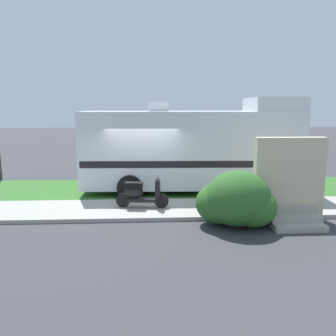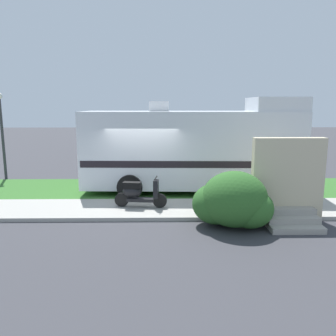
{
  "view_description": "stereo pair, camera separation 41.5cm",
  "coord_description": "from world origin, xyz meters",
  "px_view_note": "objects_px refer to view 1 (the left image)",
  "views": [
    {
      "loc": [
        0.31,
        -11.45,
        3.28
      ],
      "look_at": [
        0.91,
        0.3,
        1.1
      ],
      "focal_mm": 36.29,
      "sensor_mm": 36.0,
      "label": 1
    },
    {
      "loc": [
        0.72,
        -11.46,
        3.28
      ],
      "look_at": [
        0.91,
        0.3,
        1.1
      ],
      "focal_mm": 36.29,
      "sensor_mm": 36.0,
      "label": 2
    }
  ],
  "objects_px": {
    "pickup_truck_far": "(132,144)",
    "motorhome_rv": "(193,148)",
    "pickup_truck_near": "(192,151)",
    "bicycle": "(230,198)",
    "scooter": "(140,193)",
    "bottle_green": "(257,200)"
  },
  "relations": [
    {
      "from": "motorhome_rv",
      "to": "bicycle",
      "type": "xyz_separation_m",
      "value": [
        0.81,
        -2.74,
        -1.19
      ]
    },
    {
      "from": "pickup_truck_near",
      "to": "pickup_truck_far",
      "type": "height_order",
      "value": "pickup_truck_far"
    },
    {
      "from": "pickup_truck_near",
      "to": "pickup_truck_far",
      "type": "xyz_separation_m",
      "value": [
        -3.29,
        2.98,
        0.06
      ]
    },
    {
      "from": "motorhome_rv",
      "to": "scooter",
      "type": "xyz_separation_m",
      "value": [
        -1.94,
        -2.35,
        -1.11
      ]
    },
    {
      "from": "motorhome_rv",
      "to": "bottle_green",
      "type": "distance_m",
      "value": 3.13
    },
    {
      "from": "pickup_truck_far",
      "to": "motorhome_rv",
      "type": "bearing_deg",
      "value": -70.81
    },
    {
      "from": "scooter",
      "to": "pickup_truck_far",
      "type": "distance_m",
      "value": 10.27
    },
    {
      "from": "scooter",
      "to": "pickup_truck_far",
      "type": "relative_size",
      "value": 0.29
    },
    {
      "from": "motorhome_rv",
      "to": "pickup_truck_far",
      "type": "bearing_deg",
      "value": 109.19
    },
    {
      "from": "bicycle",
      "to": "bottle_green",
      "type": "distance_m",
      "value": 1.29
    },
    {
      "from": "bottle_green",
      "to": "motorhome_rv",
      "type": "bearing_deg",
      "value": 132.29
    },
    {
      "from": "pickup_truck_far",
      "to": "scooter",
      "type": "bearing_deg",
      "value": -85.51
    },
    {
      "from": "motorhome_rv",
      "to": "pickup_truck_near",
      "type": "bearing_deg",
      "value": 83.58
    },
    {
      "from": "motorhome_rv",
      "to": "bicycle",
      "type": "relative_size",
      "value": 4.57
    },
    {
      "from": "scooter",
      "to": "pickup_truck_near",
      "type": "height_order",
      "value": "pickup_truck_near"
    },
    {
      "from": "bicycle",
      "to": "pickup_truck_far",
      "type": "distance_m",
      "value": 11.21
    },
    {
      "from": "scooter",
      "to": "bicycle",
      "type": "bearing_deg",
      "value": -8.04
    },
    {
      "from": "bicycle",
      "to": "pickup_truck_far",
      "type": "height_order",
      "value": "pickup_truck_far"
    },
    {
      "from": "scooter",
      "to": "bottle_green",
      "type": "xyz_separation_m",
      "value": [
        3.8,
        0.3,
        -0.35
      ]
    },
    {
      "from": "scooter",
      "to": "bicycle",
      "type": "relative_size",
      "value": 0.94
    },
    {
      "from": "scooter",
      "to": "bicycle",
      "type": "distance_m",
      "value": 2.78
    },
    {
      "from": "motorhome_rv",
      "to": "pickup_truck_near",
      "type": "distance_m",
      "value": 4.99
    }
  ]
}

